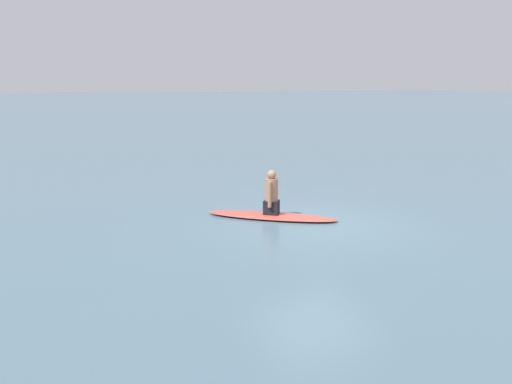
# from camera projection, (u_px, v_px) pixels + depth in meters

# --- Properties ---
(ground_plane) EXTENTS (400.00, 400.00, 0.00)m
(ground_plane) POSITION_uv_depth(u_px,v_px,m) (316.00, 224.00, 10.96)
(ground_plane) COLOR slate
(surfboard) EXTENTS (2.63, 2.51, 0.10)m
(surfboard) POSITION_uv_depth(u_px,v_px,m) (271.00, 216.00, 11.40)
(surfboard) COLOR #D84C3F
(surfboard) RESTS_ON ground
(person_paddler) EXTENTS (0.43, 0.42, 1.00)m
(person_paddler) POSITION_uv_depth(u_px,v_px,m) (271.00, 194.00, 11.30)
(person_paddler) COLOR black
(person_paddler) RESTS_ON surfboard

